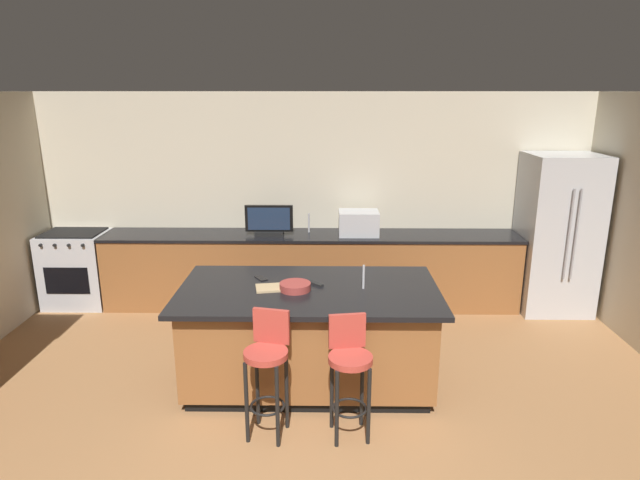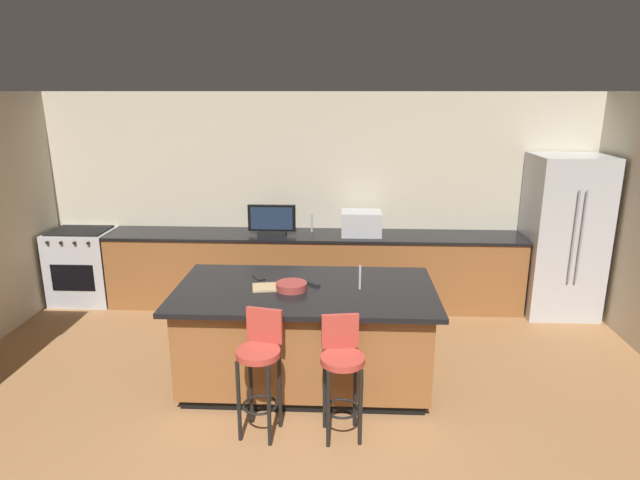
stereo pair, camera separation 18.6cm
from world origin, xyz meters
name	(u,v)px [view 1 (the left image)]	position (x,y,z in m)	size (l,w,h in m)	color
wall_back	(314,198)	(0.00, 4.11, 1.31)	(7.32, 0.12, 2.62)	beige
counter_back	(311,270)	(-0.04, 3.73, 0.46)	(5.10, 0.62, 0.92)	brown
kitchen_island	(309,335)	(0.00, 1.86, 0.47)	(2.32, 1.26, 0.93)	black
refrigerator	(557,234)	(2.94, 3.66, 0.96)	(0.83, 0.78, 1.92)	#B7BABF
range_oven	(77,268)	(-2.97, 3.73, 0.47)	(0.76, 0.63, 0.94)	#B7BABF
microwave	(359,223)	(0.55, 3.73, 1.07)	(0.48, 0.36, 0.29)	#B7BABF
tv_monitor	(269,222)	(-0.54, 3.68, 1.10)	(0.58, 0.16, 0.37)	black
sink_faucet_back	(309,223)	(-0.06, 3.83, 1.04)	(0.02, 0.02, 0.24)	#B2B2B7
sink_faucet_island	(364,277)	(0.49, 1.86, 1.04)	(0.02, 0.02, 0.22)	#B2B2B7
bar_stool_left	(267,363)	(-0.29, 1.08, 0.61)	(0.35, 0.37, 1.00)	#B23D33
bar_stool_right	(349,367)	(0.34, 1.08, 0.58)	(0.34, 0.36, 0.97)	#B23D33
fruit_bowl	(295,287)	(-0.12, 1.81, 0.96)	(0.28, 0.28, 0.07)	#993833
cell_phone	(261,278)	(-0.45, 2.11, 0.93)	(0.07, 0.15, 0.01)	black
tv_remote	(315,284)	(0.06, 1.95, 0.94)	(0.04, 0.17, 0.02)	black
cutting_board	(274,288)	(-0.31, 1.85, 0.93)	(0.32, 0.20, 0.02)	tan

